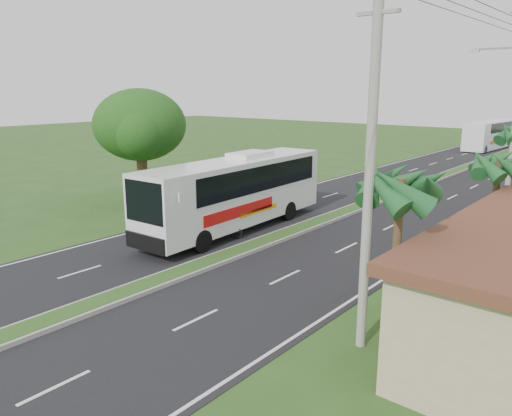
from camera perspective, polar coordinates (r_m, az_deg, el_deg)
The scene contains 12 objects.
ground at distance 19.58m, azimuth -14.05°, elevation -9.46°, with size 180.00×180.00×0.00m, color #2C481A.
road_asphalt at distance 34.67m, azimuth 13.42°, elevation 0.65°, with size 14.00×160.00×0.02m, color black.
median_strip at distance 34.65m, azimuth 13.43°, elevation 0.80°, with size 1.20×160.00×0.18m.
lane_edge_left at distance 38.01m, azimuth 4.35°, elevation 2.08°, with size 0.12×160.00×0.01m, color silver.
lane_edge_right at distance 32.40m, azimuth 24.07°, elevation -1.08°, with size 0.12×160.00×0.01m, color silver.
palm_verge_a at distance 14.91m, azimuth 16.21°, elevation 2.28°, with size 2.40×2.40×5.45m.
palm_verge_b at distance 23.32m, azimuth 26.02°, elevation 4.38°, with size 2.40×2.40×5.05m.
shade_tree at distance 33.87m, azimuth -13.21°, elevation 8.96°, with size 6.30×6.00×7.54m.
utility_pole_a at distance 14.07m, azimuth 12.95°, elevation 5.69°, with size 1.60×0.28×11.00m.
coach_bus_main at distance 26.82m, azimuth -2.25°, elevation 2.22°, with size 3.27×12.84×4.11m.
coach_bus_far at distance 70.20m, azimuth 25.23°, elevation 7.72°, with size 3.32×12.10×3.48m.
motorcyclist at distance 25.47m, azimuth -3.21°, elevation -1.54°, with size 1.62×0.92×2.35m.
Camera 1 is at (14.74, -10.48, 7.50)m, focal length 35.00 mm.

